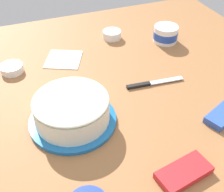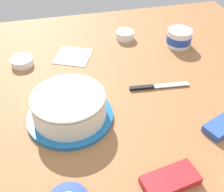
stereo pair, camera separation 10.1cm
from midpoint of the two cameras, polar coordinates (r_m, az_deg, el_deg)
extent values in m
plane|color=#936038|center=(1.07, 1.11, 0.18)|extent=(1.54, 1.54, 0.00)
cylinder|color=#1E6BB2|center=(0.98, -10.80, -4.90)|extent=(0.29, 0.29, 0.01)
cylinder|color=#DBB77A|center=(0.95, -11.09, -3.23)|extent=(0.23, 0.23, 0.06)
cylinder|color=white|center=(0.95, -11.13, -3.01)|extent=(0.25, 0.25, 0.07)
ellipsoid|color=white|center=(0.92, -11.47, -0.96)|extent=(0.25, 0.25, 0.03)
cylinder|color=white|center=(1.41, 8.68, 12.18)|extent=(0.11, 0.11, 0.08)
cylinder|color=#2347B2|center=(1.41, 8.66, 12.04)|extent=(0.12, 0.12, 0.04)
cylinder|color=white|center=(1.39, 8.82, 13.39)|extent=(0.10, 0.10, 0.01)
cube|color=silver|center=(1.15, 8.39, 3.00)|extent=(0.14, 0.04, 0.00)
cube|color=black|center=(1.11, 2.76, 2.04)|extent=(0.10, 0.03, 0.01)
cylinder|color=white|center=(1.27, -21.70, 5.07)|extent=(0.09, 0.09, 0.03)
cylinder|color=yellow|center=(1.28, -21.67, 4.99)|extent=(0.08, 0.08, 0.01)
ellipsoid|color=yellow|center=(1.27, -21.75, 5.24)|extent=(0.07, 0.07, 0.02)
cylinder|color=white|center=(1.43, -2.09, 12.18)|extent=(0.09, 0.09, 0.04)
cylinder|color=orange|center=(1.43, -2.08, 12.11)|extent=(0.08, 0.08, 0.01)
ellipsoid|color=orange|center=(1.43, -2.09, 12.36)|extent=(0.06, 0.06, 0.02)
cube|color=#2D51B2|center=(1.03, 19.04, -3.54)|extent=(0.17, 0.12, 0.02)
cube|color=red|center=(0.84, 10.81, -15.07)|extent=(0.17, 0.10, 0.02)
cube|color=white|center=(1.30, -11.94, 7.22)|extent=(0.20, 0.20, 0.01)
camera|label=1|loc=(0.05, -92.86, -2.41)|focal=45.47mm
camera|label=2|loc=(0.05, 87.14, 2.41)|focal=45.47mm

